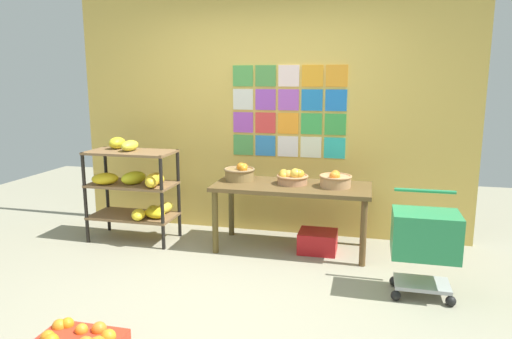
% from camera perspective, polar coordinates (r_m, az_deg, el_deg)
% --- Properties ---
extents(ground, '(9.51, 9.51, 0.00)m').
position_cam_1_polar(ground, '(3.83, -4.54, -15.48)').
color(ground, gray).
extents(back_wall_with_art, '(4.37, 0.07, 2.77)m').
position_cam_1_polar(back_wall_with_art, '(5.16, 1.49, 7.40)').
color(back_wall_with_art, '#D8B352').
rests_on(back_wall_with_art, ground).
extents(banana_shelf_unit, '(0.90, 0.58, 1.09)m').
position_cam_1_polar(banana_shelf_unit, '(5.09, -14.40, -1.81)').
color(banana_shelf_unit, black).
rests_on(banana_shelf_unit, ground).
extents(display_table, '(1.55, 0.68, 0.67)m').
position_cam_1_polar(display_table, '(4.69, 4.37, -2.82)').
color(display_table, brown).
rests_on(display_table, ground).
extents(fruit_basket_centre, '(0.32, 0.32, 0.16)m').
position_cam_1_polar(fruit_basket_centre, '(4.69, 4.43, -0.95)').
color(fruit_basket_centre, '#AF7C57').
rests_on(fruit_basket_centre, display_table).
extents(fruit_basket_right, '(0.32, 0.32, 0.18)m').
position_cam_1_polar(fruit_basket_right, '(4.85, -1.98, -0.42)').
color(fruit_basket_right, olive).
rests_on(fruit_basket_right, display_table).
extents(fruit_basket_left, '(0.32, 0.32, 0.17)m').
position_cam_1_polar(fruit_basket_left, '(4.60, 9.64, -1.22)').
color(fruit_basket_left, tan).
rests_on(fruit_basket_left, display_table).
extents(produce_crate_under_table, '(0.38, 0.33, 0.21)m').
position_cam_1_polar(produce_crate_under_table, '(4.79, 7.51, -8.67)').
color(produce_crate_under_table, red).
rests_on(produce_crate_under_table, ground).
extents(shopping_cart, '(0.50, 0.42, 0.83)m').
position_cam_1_polar(shopping_cart, '(3.93, 19.87, -7.86)').
color(shopping_cart, black).
rests_on(shopping_cart, ground).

